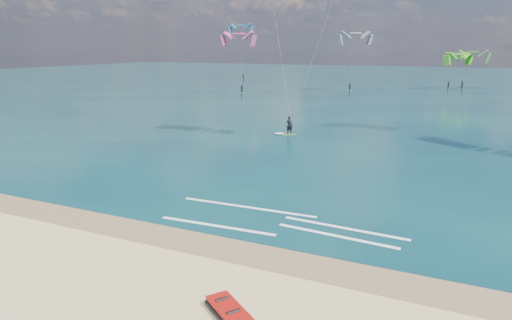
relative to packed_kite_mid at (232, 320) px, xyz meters
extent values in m
plane|color=tan|center=(-3.64, 41.78, 0.00)|extent=(320.00, 320.00, 0.00)
cube|color=brown|center=(-3.64, 4.78, 0.00)|extent=(320.00, 2.40, 0.01)
cube|color=#092A36|center=(-3.64, 105.78, 0.02)|extent=(320.00, 200.00, 0.04)
cube|color=#C9E01A|center=(-9.86, 31.18, 0.07)|extent=(1.41, 1.06, 0.06)
imported|color=black|center=(-9.86, 31.18, 1.00)|extent=(0.68, 0.46, 1.83)
cylinder|color=black|center=(-9.56, 30.88, 1.27)|extent=(0.50, 0.31, 0.04)
cube|color=white|center=(1.33, 8.08, 0.04)|extent=(5.94, 0.66, 0.01)
cube|color=white|center=(1.44, 9.18, 0.04)|extent=(6.32, 0.56, 0.01)
cube|color=white|center=(-4.22, 9.88, 0.04)|extent=(7.94, 0.53, 0.01)
cube|color=white|center=(-4.43, 6.78, 0.04)|extent=(6.28, 0.58, 0.01)
camera|label=1|loc=(6.31, -11.71, 8.75)|focal=32.00mm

